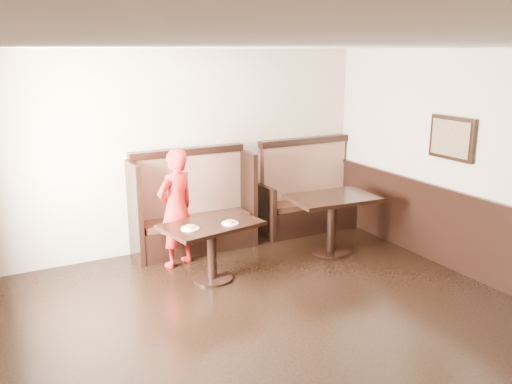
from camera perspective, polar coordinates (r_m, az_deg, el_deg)
ground at (r=5.29m, az=7.34°, el=-17.14°), size 7.00×7.00×0.00m
room_shell at (r=5.03m, az=2.88°, el=-10.11°), size 7.00×7.00×7.00m
booth_main at (r=7.75m, az=-6.69°, el=-2.27°), size 1.75×0.72×1.45m
booth_neighbor at (r=8.63m, az=5.46°, el=-0.79°), size 1.65×0.72×1.45m
table_main at (r=6.67m, az=-4.70°, el=-4.70°), size 1.27×0.92×0.74m
table_neighbor at (r=7.60m, az=8.02°, el=-1.96°), size 1.23×0.85×0.82m
child at (r=7.12m, az=-8.42°, el=-1.72°), size 0.67×0.56×1.56m
pizza_plate_left at (r=6.43m, az=-6.97°, el=-3.75°), size 0.22×0.22×0.04m
pizza_plate_right at (r=6.58m, az=-2.75°, el=-3.23°), size 0.21×0.21×0.04m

